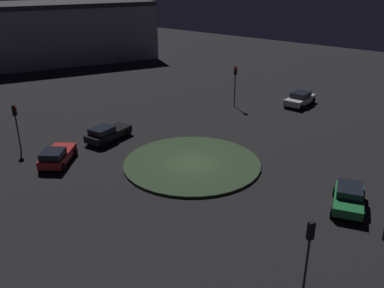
{
  "coord_description": "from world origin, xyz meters",
  "views": [
    {
      "loc": [
        -23.12,
        -18.08,
        14.15
      ],
      "look_at": [
        0.0,
        0.0,
        1.74
      ],
      "focal_mm": 39.08,
      "sensor_mm": 36.0,
      "label": 1
    }
  ],
  "objects_px": {
    "traffic_light_east": "(235,79)",
    "traffic_light_northwest": "(16,118)",
    "car_black": "(107,133)",
    "car_red": "(57,156)",
    "traffic_light_southwest": "(309,242)",
    "store_building": "(34,34)",
    "car_green": "(349,197)",
    "car_silver": "(300,99)"
  },
  "relations": [
    {
      "from": "car_silver",
      "to": "car_green",
      "type": "relative_size",
      "value": 1.03
    },
    {
      "from": "traffic_light_east",
      "to": "car_green",
      "type": "bearing_deg",
      "value": 31.77
    },
    {
      "from": "traffic_light_northwest",
      "to": "car_silver",
      "type": "bearing_deg",
      "value": 36.44
    },
    {
      "from": "car_black",
      "to": "car_silver",
      "type": "relative_size",
      "value": 1.04
    },
    {
      "from": "car_green",
      "to": "car_black",
      "type": "bearing_deg",
      "value": -102.15
    },
    {
      "from": "traffic_light_east",
      "to": "car_black",
      "type": "bearing_deg",
      "value": -33.52
    },
    {
      "from": "car_red",
      "to": "traffic_light_southwest",
      "type": "height_order",
      "value": "traffic_light_southwest"
    },
    {
      "from": "car_green",
      "to": "traffic_light_northwest",
      "type": "distance_m",
      "value": 26.16
    },
    {
      "from": "car_green",
      "to": "traffic_light_northwest",
      "type": "xyz_separation_m",
      "value": [
        -7.7,
        24.91,
        2.05
      ]
    },
    {
      "from": "car_red",
      "to": "traffic_light_east",
      "type": "relative_size",
      "value": 0.95
    },
    {
      "from": "traffic_light_northwest",
      "to": "car_black",
      "type": "bearing_deg",
      "value": 26.96
    },
    {
      "from": "car_red",
      "to": "traffic_light_southwest",
      "type": "distance_m",
      "value": 21.02
    },
    {
      "from": "car_red",
      "to": "traffic_light_northwest",
      "type": "relative_size",
      "value": 1.08
    },
    {
      "from": "car_silver",
      "to": "traffic_light_southwest",
      "type": "bearing_deg",
      "value": -154.63
    },
    {
      "from": "car_green",
      "to": "store_building",
      "type": "height_order",
      "value": "store_building"
    },
    {
      "from": "traffic_light_east",
      "to": "traffic_light_northwest",
      "type": "bearing_deg",
      "value": -40.88
    },
    {
      "from": "car_black",
      "to": "car_green",
      "type": "height_order",
      "value": "car_black"
    },
    {
      "from": "traffic_light_east",
      "to": "traffic_light_southwest",
      "type": "distance_m",
      "value": 28.32
    },
    {
      "from": "car_green",
      "to": "traffic_light_southwest",
      "type": "xyz_separation_m",
      "value": [
        -8.63,
        -0.86,
        1.95
      ]
    },
    {
      "from": "car_green",
      "to": "traffic_light_southwest",
      "type": "bearing_deg",
      "value": -11.73
    },
    {
      "from": "car_black",
      "to": "traffic_light_southwest",
      "type": "bearing_deg",
      "value": -112.77
    },
    {
      "from": "car_black",
      "to": "traffic_light_east",
      "type": "relative_size",
      "value": 1.01
    },
    {
      "from": "car_red",
      "to": "traffic_light_northwest",
      "type": "distance_m",
      "value": 5.3
    },
    {
      "from": "car_silver",
      "to": "store_building",
      "type": "relative_size",
      "value": 0.11
    },
    {
      "from": "car_silver",
      "to": "car_green",
      "type": "bearing_deg",
      "value": -147.03
    },
    {
      "from": "car_black",
      "to": "car_silver",
      "type": "distance_m",
      "value": 22.05
    },
    {
      "from": "car_black",
      "to": "traffic_light_east",
      "type": "bearing_deg",
      "value": -18.47
    },
    {
      "from": "car_black",
      "to": "store_building",
      "type": "bearing_deg",
      "value": 60.51
    },
    {
      "from": "car_red",
      "to": "store_building",
      "type": "height_order",
      "value": "store_building"
    },
    {
      "from": "traffic_light_east",
      "to": "traffic_light_southwest",
      "type": "bearing_deg",
      "value": 18.93
    },
    {
      "from": "car_black",
      "to": "car_silver",
      "type": "bearing_deg",
      "value": -29.34
    },
    {
      "from": "car_silver",
      "to": "car_green",
      "type": "xyz_separation_m",
      "value": [
        -18.25,
        -11.66,
        -0.01
      ]
    },
    {
      "from": "car_black",
      "to": "traffic_light_southwest",
      "type": "xyz_separation_m",
      "value": [
        -6.72,
        -21.48,
        1.97
      ]
    },
    {
      "from": "car_black",
      "to": "car_red",
      "type": "bearing_deg",
      "value": -179.51
    },
    {
      "from": "car_red",
      "to": "traffic_light_east",
      "type": "bearing_deg",
      "value": -42.78
    },
    {
      "from": "car_green",
      "to": "store_building",
      "type": "relative_size",
      "value": 0.11
    },
    {
      "from": "car_silver",
      "to": "car_green",
      "type": "distance_m",
      "value": 21.66
    },
    {
      "from": "car_silver",
      "to": "store_building",
      "type": "distance_m",
      "value": 43.32
    },
    {
      "from": "traffic_light_southwest",
      "to": "store_building",
      "type": "xyz_separation_m",
      "value": [
        21.9,
        55.39,
        1.91
      ]
    },
    {
      "from": "car_red",
      "to": "car_green",
      "type": "distance_m",
      "value": 21.41
    },
    {
      "from": "traffic_light_east",
      "to": "traffic_light_southwest",
      "type": "xyz_separation_m",
      "value": [
        -21.89,
        -17.96,
        -0.48
      ]
    },
    {
      "from": "car_black",
      "to": "traffic_light_southwest",
      "type": "relative_size",
      "value": 1.2
    }
  ]
}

